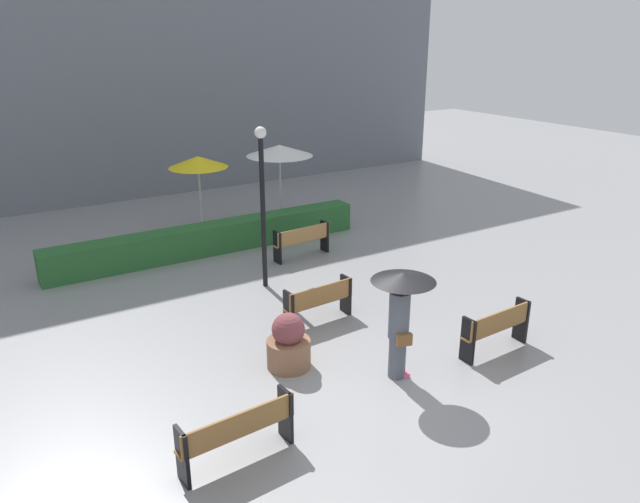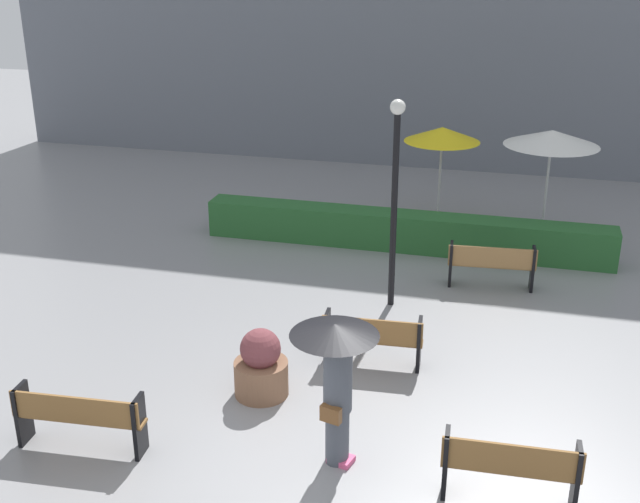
# 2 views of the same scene
# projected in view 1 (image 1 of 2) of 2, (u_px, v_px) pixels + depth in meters

# --- Properties ---
(ground_plane) EXTENTS (60.00, 60.00, 0.00)m
(ground_plane) POSITION_uv_depth(u_px,v_px,m) (389.00, 391.00, 10.79)
(ground_plane) COLOR gray
(bench_near_right) EXTENTS (1.70, 0.41, 0.92)m
(bench_near_right) POSITION_uv_depth(u_px,v_px,m) (497.00, 327.00, 11.94)
(bench_near_right) COLOR olive
(bench_near_right) RESTS_ON ground
(bench_back_row) EXTENTS (1.75, 0.48, 0.90)m
(bench_back_row) POSITION_uv_depth(u_px,v_px,m) (302.00, 239.00, 16.97)
(bench_back_row) COLOR #9E7242
(bench_back_row) RESTS_ON ground
(bench_mid_center) EXTENTS (1.66, 0.46, 0.88)m
(bench_mid_center) POSITION_uv_depth(u_px,v_px,m) (319.00, 300.00, 13.19)
(bench_mid_center) COLOR olive
(bench_mid_center) RESTS_ON ground
(bench_near_left) EXTENTS (1.85, 0.49, 0.89)m
(bench_near_left) POSITION_uv_depth(u_px,v_px,m) (238.00, 431.00, 8.86)
(bench_near_left) COLOR olive
(bench_near_left) RESTS_ON ground
(pedestrian_with_umbrella) EXTENTS (1.15, 1.15, 2.11)m
(pedestrian_with_umbrella) POSITION_uv_depth(u_px,v_px,m) (401.00, 306.00, 10.72)
(pedestrian_with_umbrella) COLOR #4C515B
(pedestrian_with_umbrella) RESTS_ON ground
(planter_pot) EXTENTS (0.84, 0.84, 1.10)m
(planter_pot) POSITION_uv_depth(u_px,v_px,m) (289.00, 344.00, 11.43)
(planter_pot) COLOR brown
(planter_pot) RESTS_ON ground
(lamp_post) EXTENTS (0.28, 0.28, 3.97)m
(lamp_post) POSITION_uv_depth(u_px,v_px,m) (262.00, 192.00, 14.41)
(lamp_post) COLOR black
(lamp_post) RESTS_ON ground
(patio_umbrella_yellow) EXTENTS (1.84, 1.84, 2.40)m
(patio_umbrella_yellow) POSITION_uv_depth(u_px,v_px,m) (198.00, 162.00, 18.67)
(patio_umbrella_yellow) COLOR silver
(patio_umbrella_yellow) RESTS_ON ground
(patio_umbrella_white) EXTENTS (2.14, 2.14, 2.61)m
(patio_umbrella_white) POSITION_uv_depth(u_px,v_px,m) (279.00, 151.00, 19.34)
(patio_umbrella_white) COLOR silver
(patio_umbrella_white) RESTS_ON ground
(hedge_strip) EXTENTS (9.22, 0.70, 0.84)m
(hedge_strip) POSITION_uv_depth(u_px,v_px,m) (211.00, 238.00, 17.39)
(hedge_strip) COLOR #28602D
(hedge_strip) RESTS_ON ground
(building_facade) EXTENTS (28.00, 1.20, 11.90)m
(building_facade) POSITION_uv_depth(u_px,v_px,m) (118.00, 33.00, 21.54)
(building_facade) COLOR slate
(building_facade) RESTS_ON ground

